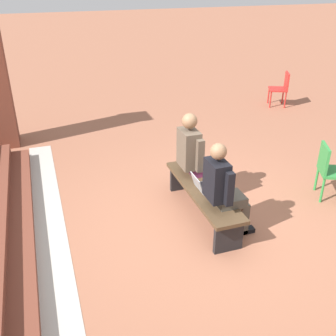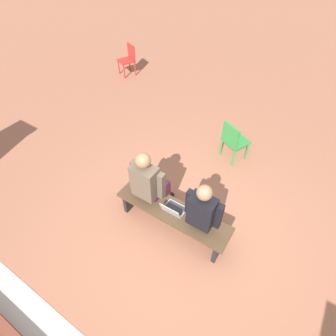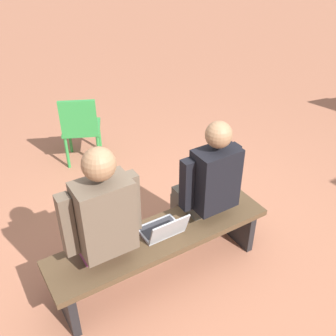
{
  "view_description": "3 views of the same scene",
  "coord_description": "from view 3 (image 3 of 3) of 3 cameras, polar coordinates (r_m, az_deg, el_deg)",
  "views": [
    {
      "loc": [
        -4.0,
        1.98,
        3.12
      ],
      "look_at": [
        0.44,
        0.46,
        0.72
      ],
      "focal_mm": 42.0,
      "sensor_mm": 36.0,
      "label": 1
    },
    {
      "loc": [
        -0.97,
        1.98,
        3.64
      ],
      "look_at": [
        0.58,
        -0.41,
        0.76
      ],
      "focal_mm": 28.0,
      "sensor_mm": 36.0,
      "label": 2
    },
    {
      "loc": [
        1.35,
        1.98,
        2.54
      ],
      "look_at": [
        -0.01,
        -0.23,
        0.83
      ],
      "focal_mm": 42.0,
      "sensor_mm": 36.0,
      "label": 3
    }
  ],
  "objects": [
    {
      "name": "person_adult",
      "position": [
        2.8,
        -9.84,
        -7.67
      ],
      "size": [
        0.56,
        0.71,
        1.37
      ],
      "color": "#7F2D5B",
      "rests_on": "ground"
    },
    {
      "name": "person_student",
      "position": [
        3.16,
        5.58,
        -2.44
      ],
      "size": [
        0.52,
        0.65,
        1.3
      ],
      "color": "#4C473D",
      "rests_on": "ground"
    },
    {
      "name": "laptop",
      "position": [
        3.04,
        -0.66,
        -8.86
      ],
      "size": [
        0.32,
        0.29,
        0.21
      ],
      "color": "#9EA0A5",
      "rests_on": "bench"
    },
    {
      "name": "ground_plane",
      "position": [
        3.49,
        1.9,
        -13.38
      ],
      "size": [
        60.0,
        60.0,
        0.0
      ],
      "primitive_type": "plane",
      "color": "#9E6047"
    },
    {
      "name": "plastic_chair_near_bench_left",
      "position": [
        4.61,
        -12.57,
        5.97
      ],
      "size": [
        0.56,
        0.56,
        0.84
      ],
      "color": "#2D893D",
      "rests_on": "ground"
    },
    {
      "name": "bench",
      "position": [
        3.14,
        -1.0,
        -10.8
      ],
      "size": [
        1.8,
        0.44,
        0.45
      ],
      "color": "#4C3823",
      "rests_on": "ground"
    }
  ]
}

